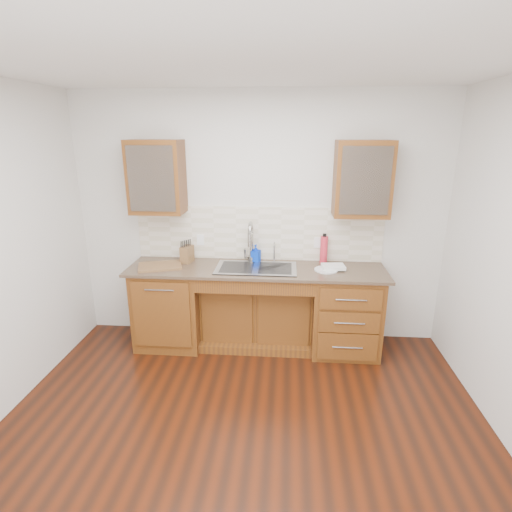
# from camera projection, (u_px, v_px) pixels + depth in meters

# --- Properties ---
(ground) EXTENTS (4.00, 3.50, 0.10)m
(ground) POSITION_uv_depth(u_px,v_px,m) (241.00, 444.00, 3.11)
(ground) COLOR #3E1507
(ceiling) EXTENTS (4.00, 3.50, 0.10)m
(ceiling) POSITION_uv_depth(u_px,v_px,m) (236.00, 45.00, 2.28)
(ceiling) COLOR white
(ceiling) RESTS_ON wall_back
(wall_back) EXTENTS (4.00, 0.10, 2.70)m
(wall_back) POSITION_uv_depth(u_px,v_px,m) (259.00, 219.00, 4.41)
(wall_back) COLOR silver
(wall_back) RESTS_ON ground
(base_cabinet_left) EXTENTS (0.70, 0.62, 0.88)m
(base_cabinet_left) POSITION_uv_depth(u_px,v_px,m) (171.00, 305.00, 4.41)
(base_cabinet_left) COLOR #593014
(base_cabinet_left) RESTS_ON ground
(base_cabinet_center) EXTENTS (1.20, 0.44, 0.70)m
(base_cabinet_center) POSITION_uv_depth(u_px,v_px,m) (257.00, 312.00, 4.45)
(base_cabinet_center) COLOR #593014
(base_cabinet_center) RESTS_ON ground
(base_cabinet_right) EXTENTS (0.70, 0.62, 0.88)m
(base_cabinet_right) POSITION_uv_depth(u_px,v_px,m) (345.00, 311.00, 4.26)
(base_cabinet_right) COLOR #593014
(base_cabinet_right) RESTS_ON ground
(countertop) EXTENTS (2.70, 0.65, 0.03)m
(countertop) POSITION_uv_depth(u_px,v_px,m) (256.00, 269.00, 4.19)
(countertop) COLOR #84705B
(countertop) RESTS_ON base_cabinet_left
(backsplash) EXTENTS (2.70, 0.02, 0.59)m
(backsplash) POSITION_uv_depth(u_px,v_px,m) (259.00, 233.00, 4.39)
(backsplash) COLOR beige
(backsplash) RESTS_ON wall_back
(sink) EXTENTS (0.84, 0.46, 0.19)m
(sink) POSITION_uv_depth(u_px,v_px,m) (256.00, 276.00, 4.19)
(sink) COLOR #9E9EA5
(sink) RESTS_ON countertop
(faucet) EXTENTS (0.04, 0.04, 0.40)m
(faucet) POSITION_uv_depth(u_px,v_px,m) (251.00, 244.00, 4.33)
(faucet) COLOR #999993
(faucet) RESTS_ON countertop
(filter_tap) EXTENTS (0.02, 0.02, 0.24)m
(filter_tap) POSITION_uv_depth(u_px,v_px,m) (274.00, 251.00, 4.35)
(filter_tap) COLOR #999993
(filter_tap) RESTS_ON countertop
(upper_cabinet_left) EXTENTS (0.55, 0.34, 0.75)m
(upper_cabinet_left) POSITION_uv_depth(u_px,v_px,m) (157.00, 177.00, 4.14)
(upper_cabinet_left) COLOR #593014
(upper_cabinet_left) RESTS_ON wall_back
(upper_cabinet_right) EXTENTS (0.55, 0.34, 0.75)m
(upper_cabinet_right) POSITION_uv_depth(u_px,v_px,m) (362.00, 179.00, 3.97)
(upper_cabinet_right) COLOR #593014
(upper_cabinet_right) RESTS_ON wall_back
(outlet_left) EXTENTS (0.08, 0.01, 0.12)m
(outlet_left) POSITION_uv_depth(u_px,v_px,m) (200.00, 240.00, 4.46)
(outlet_left) COLOR white
(outlet_left) RESTS_ON backsplash
(outlet_right) EXTENTS (0.08, 0.01, 0.12)m
(outlet_right) POSITION_uv_depth(u_px,v_px,m) (318.00, 242.00, 4.35)
(outlet_right) COLOR white
(outlet_right) RESTS_ON backsplash
(soap_bottle) EXTENTS (0.11, 0.11, 0.19)m
(soap_bottle) POSITION_uv_depth(u_px,v_px,m) (256.00, 253.00, 4.35)
(soap_bottle) COLOR #0636D5
(soap_bottle) RESTS_ON countertop
(water_bottle) EXTENTS (0.08, 0.08, 0.30)m
(water_bottle) POSITION_uv_depth(u_px,v_px,m) (324.00, 250.00, 4.30)
(water_bottle) COLOR red
(water_bottle) RESTS_ON countertop
(plate) EXTENTS (0.30, 0.30, 0.01)m
(plate) POSITION_uv_depth(u_px,v_px,m) (326.00, 270.00, 4.11)
(plate) COLOR silver
(plate) RESTS_ON countertop
(dish_towel) EXTENTS (0.25, 0.19, 0.04)m
(dish_towel) POSITION_uv_depth(u_px,v_px,m) (333.00, 267.00, 4.12)
(dish_towel) COLOR white
(dish_towel) RESTS_ON plate
(knife_block) EXTENTS (0.13, 0.18, 0.18)m
(knife_block) POSITION_uv_depth(u_px,v_px,m) (187.00, 254.00, 4.35)
(knife_block) COLOR olive
(knife_block) RESTS_ON countertop
(cutting_board) EXTENTS (0.52, 0.43, 0.02)m
(cutting_board) POSITION_uv_depth(u_px,v_px,m) (160.00, 266.00, 4.21)
(cutting_board) COLOR brown
(cutting_board) RESTS_ON countertop
(cup_left_a) EXTENTS (0.15, 0.15, 0.09)m
(cup_left_a) POSITION_uv_depth(u_px,v_px,m) (146.00, 182.00, 4.16)
(cup_left_a) COLOR white
(cup_left_a) RESTS_ON upper_cabinet_left
(cup_left_b) EXTENTS (0.12, 0.12, 0.10)m
(cup_left_b) POSITION_uv_depth(u_px,v_px,m) (171.00, 182.00, 4.14)
(cup_left_b) COLOR white
(cup_left_b) RESTS_ON upper_cabinet_left
(cup_right_a) EXTENTS (0.17, 0.17, 0.10)m
(cup_right_a) POSITION_uv_depth(u_px,v_px,m) (357.00, 184.00, 3.99)
(cup_right_a) COLOR silver
(cup_right_a) RESTS_ON upper_cabinet_right
(cup_right_b) EXTENTS (0.12, 0.12, 0.09)m
(cup_right_b) POSITION_uv_depth(u_px,v_px,m) (367.00, 184.00, 3.98)
(cup_right_b) COLOR white
(cup_right_b) RESTS_ON upper_cabinet_right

